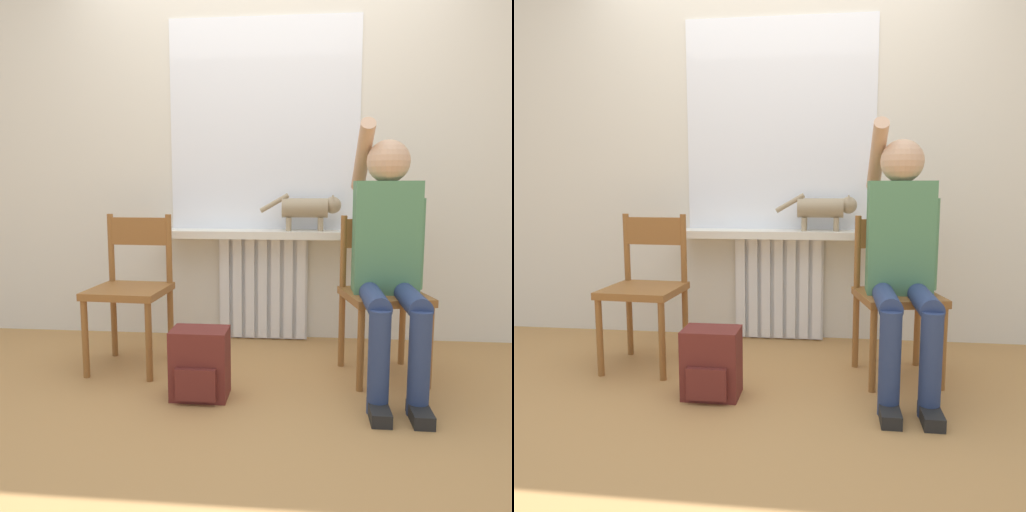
# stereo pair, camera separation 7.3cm
# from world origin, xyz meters

# --- Properties ---
(ground_plane) EXTENTS (12.00, 12.00, 0.00)m
(ground_plane) POSITION_xyz_m (0.00, 0.00, 0.00)
(ground_plane) COLOR #B27F47
(wall_with_window) EXTENTS (7.00, 0.06, 2.70)m
(wall_with_window) POSITION_xyz_m (0.00, 1.23, 1.35)
(wall_with_window) COLOR silver
(wall_with_window) RESTS_ON ground_plane
(radiator) EXTENTS (0.61, 0.08, 0.71)m
(radiator) POSITION_xyz_m (-0.00, 1.15, 0.35)
(radiator) COLOR white
(radiator) RESTS_ON ground_plane
(windowsill) EXTENTS (1.32, 0.23, 0.05)m
(windowsill) POSITION_xyz_m (0.00, 1.08, 0.73)
(windowsill) COLOR white
(windowsill) RESTS_ON radiator
(window_glass) EXTENTS (1.26, 0.01, 1.38)m
(window_glass) POSITION_xyz_m (0.00, 1.20, 1.45)
(window_glass) COLOR white
(window_glass) RESTS_ON windowsill
(chair_left) EXTENTS (0.44, 0.44, 0.88)m
(chair_left) POSITION_xyz_m (-0.71, 0.54, 0.47)
(chair_left) COLOR brown
(chair_left) RESTS_ON ground_plane
(chair_right) EXTENTS (0.49, 0.49, 0.88)m
(chair_right) POSITION_xyz_m (0.71, 0.54, 0.47)
(chair_right) COLOR brown
(chair_right) RESTS_ON ground_plane
(person) EXTENTS (0.36, 1.04, 1.39)m
(person) POSITION_xyz_m (0.71, 0.42, 0.72)
(person) COLOR navy
(person) RESTS_ON ground_plane
(cat) EXTENTS (0.53, 0.12, 0.25)m
(cat) POSITION_xyz_m (0.31, 1.08, 0.90)
(cat) COLOR #9E896B
(cat) RESTS_ON windowsill
(backpack) EXTENTS (0.28, 0.22, 0.35)m
(backpack) POSITION_xyz_m (-0.23, 0.13, 0.17)
(backpack) COLOR maroon
(backpack) RESTS_ON ground_plane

